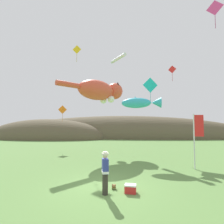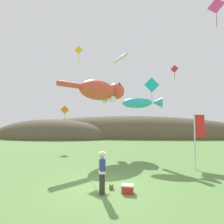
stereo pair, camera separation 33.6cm
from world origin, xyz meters
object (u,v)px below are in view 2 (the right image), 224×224
object	(u,v)px
kite_spool	(111,186)
kite_giant_cat	(102,91)
festival_attendant	(102,171)
kite_diamond_red	(174,69)
kite_tube_streamer	(120,58)
kite_diamond_teal	(152,85)
kite_diamond_pink	(216,6)
kite_diamond_gold	(79,50)
kite_fish_windsock	(141,103)
picnic_cooler	(128,189)
festival_banner_pole	(197,133)
kite_diamond_orange	(65,110)

from	to	relation	value
kite_spool	kite_giant_cat	size ratio (longest dim) A/B	0.04
festival_attendant	kite_diamond_red	bearing A→B (deg)	63.43
festival_attendant	kite_diamond_red	size ratio (longest dim) A/B	1.00
kite_spool	kite_tube_streamer	size ratio (longest dim) A/B	0.09
kite_diamond_teal	kite_giant_cat	bearing A→B (deg)	176.11
kite_diamond_pink	kite_diamond_teal	size ratio (longest dim) A/B	0.80
kite_diamond_gold	festival_attendant	bearing A→B (deg)	-67.63
kite_spool	kite_fish_windsock	world-z (taller)	kite_fish_windsock
kite_tube_streamer	kite_diamond_gold	distance (m)	5.20
festival_attendant	kite_diamond_gold	bearing A→B (deg)	112.37
picnic_cooler	kite_spool	bearing A→B (deg)	152.74
kite_diamond_red	kite_tube_streamer	bearing A→B (deg)	165.92
kite_spool	picnic_cooler	distance (m)	0.83
festival_banner_pole	kite_diamond_teal	world-z (taller)	kite_diamond_teal
kite_fish_windsock	kite_diamond_gold	distance (m)	9.69
kite_spool	kite_diamond_pink	world-z (taller)	kite_diamond_pink
festival_banner_pole	kite_fish_windsock	xyz separation A→B (m)	(-3.36, 2.76, 2.31)
kite_giant_cat	kite_diamond_gold	bearing A→B (deg)	165.73
kite_giant_cat	kite_fish_windsock	xyz separation A→B (m)	(3.78, -2.91, -1.57)
kite_giant_cat	picnic_cooler	bearing A→B (deg)	-74.24
kite_fish_windsock	kite_spool	bearing A→B (deg)	-105.34
kite_diamond_red	kite_diamond_orange	world-z (taller)	kite_diamond_red
picnic_cooler	kite_diamond_teal	world-z (taller)	kite_diamond_teal
festival_attendant	picnic_cooler	xyz separation A→B (m)	(1.06, 0.25, -0.77)
festival_banner_pole	kite_diamond_teal	size ratio (longest dim) A/B	1.47
picnic_cooler	kite_diamond_gold	xyz separation A→B (m)	(-5.46, 10.43, 10.67)
kite_diamond_pink	kite_diamond_gold	size ratio (longest dim) A/B	1.04
kite_diamond_pink	kite_diamond_teal	world-z (taller)	kite_diamond_pink
kite_giant_cat	kite_diamond_red	distance (m)	8.37
kite_giant_cat	kite_diamond_orange	world-z (taller)	kite_giant_cat
kite_diamond_red	kite_diamond_teal	distance (m)	4.22
picnic_cooler	kite_diamond_red	bearing A→B (deg)	67.21
festival_attendant	kite_diamond_pink	xyz separation A→B (m)	(6.80, 4.22, 9.63)
festival_banner_pole	kite_giant_cat	xyz separation A→B (m)	(-7.14, 5.67, 3.88)
picnic_cooler	kite_diamond_orange	size ratio (longest dim) A/B	0.28
kite_fish_windsock	picnic_cooler	bearing A→B (deg)	-98.57
kite_diamond_red	festival_attendant	bearing A→B (deg)	-116.57
kite_diamond_teal	kite_diamond_pink	bearing A→B (deg)	-56.93
kite_diamond_gold	kite_giant_cat	bearing A→B (deg)	-14.27
kite_diamond_gold	kite_diamond_teal	size ratio (longest dim) A/B	0.77
picnic_cooler	festival_banner_pole	bearing A→B (deg)	42.85
kite_diamond_teal	kite_spool	bearing A→B (deg)	-108.03
picnic_cooler	kite_giant_cat	size ratio (longest dim) A/B	0.09
festival_attendant	kite_fish_windsock	xyz separation A→B (m)	(2.09, 7.08, 3.67)
festival_attendant	kite_diamond_red	distance (m)	15.55
kite_tube_streamer	kite_diamond_gold	xyz separation A→B (m)	(-4.36, -2.84, 0.04)
picnic_cooler	kite_diamond_red	world-z (taller)	kite_diamond_red
kite_spool	kite_diamond_teal	xyz separation A→B (m)	(2.94, 9.02, 6.50)
kite_diamond_gold	kite_diamond_teal	bearing A→B (deg)	-7.62
festival_attendant	kite_spool	world-z (taller)	festival_attendant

